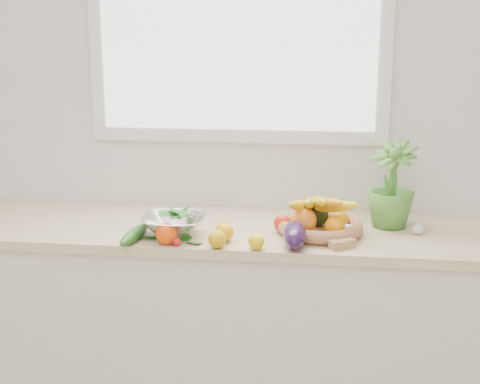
# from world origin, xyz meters

# --- Properties ---
(back_wall) EXTENTS (4.50, 0.02, 2.70)m
(back_wall) POSITION_xyz_m (0.00, 2.25, 1.35)
(back_wall) COLOR white
(back_wall) RESTS_ON ground
(counter_cabinet) EXTENTS (2.20, 0.58, 0.86)m
(counter_cabinet) POSITION_xyz_m (0.00, 1.95, 0.43)
(counter_cabinet) COLOR silver
(counter_cabinet) RESTS_ON ground
(countertop) EXTENTS (2.24, 0.62, 0.04)m
(countertop) POSITION_xyz_m (0.00, 1.95, 0.88)
(countertop) COLOR beige
(countertop) RESTS_ON counter_cabinet
(window_frame) EXTENTS (1.30, 0.03, 1.10)m
(window_frame) POSITION_xyz_m (0.00, 2.23, 1.75)
(window_frame) COLOR white
(window_frame) RESTS_ON back_wall
(window_pane) EXTENTS (1.18, 0.01, 0.98)m
(window_pane) POSITION_xyz_m (0.00, 2.21, 1.75)
(window_pane) COLOR white
(window_pane) RESTS_ON window_frame
(orange_loose) EXTENTS (0.09, 0.09, 0.08)m
(orange_loose) POSITION_xyz_m (-0.20, 1.69, 0.94)
(orange_loose) COLOR #FF4C08
(orange_loose) RESTS_ON countertop
(lemon_a) EXTENTS (0.08, 0.09, 0.06)m
(lemon_a) POSITION_xyz_m (0.14, 1.67, 0.93)
(lemon_a) COLOR yellow
(lemon_a) RESTS_ON countertop
(lemon_b) EXTENTS (0.07, 0.09, 0.07)m
(lemon_b) POSITION_xyz_m (-0.00, 1.67, 0.93)
(lemon_b) COLOR gold
(lemon_b) RESTS_ON countertop
(lemon_c) EXTENTS (0.10, 0.11, 0.07)m
(lemon_c) POSITION_xyz_m (0.01, 1.76, 0.93)
(lemon_c) COLOR #E19F0C
(lemon_c) RESTS_ON countertop
(apple) EXTENTS (0.08, 0.08, 0.07)m
(apple) POSITION_xyz_m (0.23, 1.89, 0.94)
(apple) COLOR red
(apple) RESTS_ON countertop
(ginger) EXTENTS (0.10, 0.09, 0.03)m
(ginger) POSITION_xyz_m (0.46, 1.72, 0.92)
(ginger) COLOR tan
(ginger) RESTS_ON countertop
(garlic_a) EXTENTS (0.05, 0.05, 0.04)m
(garlic_a) POSITION_xyz_m (0.76, 1.93, 0.92)
(garlic_a) COLOR white
(garlic_a) RESTS_ON countertop
(garlic_b) EXTENTS (0.06, 0.06, 0.05)m
(garlic_b) POSITION_xyz_m (0.48, 1.88, 0.92)
(garlic_b) COLOR white
(garlic_b) RESTS_ON countertop
(garlic_c) EXTENTS (0.06, 0.06, 0.04)m
(garlic_c) POSITION_xyz_m (0.47, 1.79, 0.92)
(garlic_c) COLOR beige
(garlic_c) RESTS_ON countertop
(eggplant) EXTENTS (0.10, 0.23, 0.09)m
(eggplant) POSITION_xyz_m (0.28, 1.72, 0.95)
(eggplant) COLOR #29103C
(eggplant) RESTS_ON countertop
(cucumber) EXTENTS (0.08, 0.26, 0.05)m
(cucumber) POSITION_xyz_m (-0.33, 1.71, 0.92)
(cucumber) COLOR #1D5218
(cucumber) RESTS_ON countertop
(radish) EXTENTS (0.04, 0.04, 0.03)m
(radish) POSITION_xyz_m (-0.15, 1.67, 0.92)
(radish) COLOR red
(radish) RESTS_ON countertop
(potted_herb) EXTENTS (0.26, 0.26, 0.35)m
(potted_herb) POSITION_xyz_m (0.65, 2.03, 1.08)
(potted_herb) COLOR #4D8D33
(potted_herb) RESTS_ON countertop
(fruit_basket) EXTENTS (0.41, 0.41, 0.18)m
(fruit_basket) POSITION_xyz_m (0.37, 1.89, 0.95)
(fruit_basket) COLOR #A57049
(fruit_basket) RESTS_ON countertop
(colander_with_spinach) EXTENTS (0.26, 0.26, 0.13)m
(colander_with_spinach) POSITION_xyz_m (-0.19, 1.79, 0.96)
(colander_with_spinach) COLOR silver
(colander_with_spinach) RESTS_ON countertop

